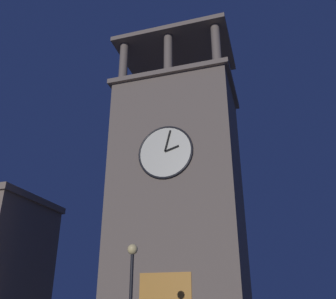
{
  "coord_description": "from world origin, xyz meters",
  "views": [
    {
      "loc": [
        -9.37,
        22.82,
        1.96
      ],
      "look_at": [
        -1.79,
        -2.19,
        13.52
      ],
      "focal_mm": 38.81,
      "sensor_mm": 36.0,
      "label": 1
    }
  ],
  "objects": [
    {
      "name": "street_lamp",
      "position": [
        -3.39,
        8.25,
        3.2
      ],
      "size": [
        0.44,
        0.44,
        4.51
      ],
      "color": "black",
      "rests_on": "ground_plane"
    },
    {
      "name": "clocktower",
      "position": [
        -2.59,
        -2.17,
        9.78
      ],
      "size": [
        9.52,
        6.98,
        26.18
      ],
      "color": "#75665B",
      "rests_on": "ground_plane"
    }
  ]
}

